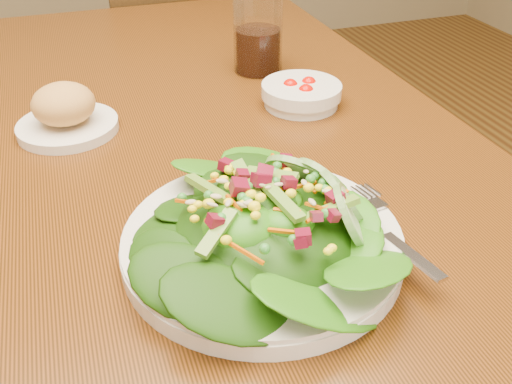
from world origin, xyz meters
TOP-DOWN VIEW (x-y plane):
  - dining_table at (0.00, 0.00)m, footprint 0.90×1.40m
  - chair_far at (0.23, 0.85)m, footprint 0.42×0.42m
  - salad_plate at (0.08, -0.25)m, footprint 0.29×0.29m
  - bread_plate at (-0.11, 0.09)m, footprint 0.14×0.14m
  - tomato_bowl at (0.24, 0.06)m, footprint 0.12×0.12m
  - drinking_glass at (0.23, 0.22)m, footprint 0.08×0.08m

SIDE VIEW (x-z plane):
  - chair_far at x=0.23m, z-range 0.03..0.92m
  - dining_table at x=0.00m, z-range 0.27..1.02m
  - tomato_bowl at x=0.24m, z-range 0.75..0.79m
  - bread_plate at x=-0.11m, z-range 0.74..0.82m
  - salad_plate at x=0.08m, z-range 0.74..0.82m
  - drinking_glass at x=0.23m, z-range 0.74..0.89m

